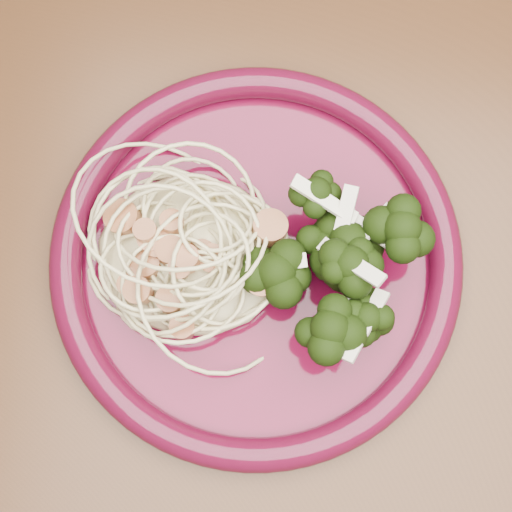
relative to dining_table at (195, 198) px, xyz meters
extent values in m
plane|color=#512F1C|center=(0.00, 0.00, -0.65)|extent=(3.50, 3.50, 0.00)
cube|color=#472814|center=(0.00, 0.00, 0.08)|extent=(1.20, 0.80, 0.04)
cylinder|color=#4B071D|center=(0.06, -0.07, 0.10)|extent=(0.29, 0.29, 0.01)
torus|color=#4B081E|center=(0.06, -0.07, 0.11)|extent=(0.30, 0.30, 0.02)
ellipsoid|color=beige|center=(0.02, -0.07, 0.12)|extent=(0.14, 0.12, 0.03)
ellipsoid|color=black|center=(0.12, -0.06, 0.13)|extent=(0.10, 0.15, 0.05)
camera|label=1|loc=(0.08, -0.17, 0.58)|focal=50.00mm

